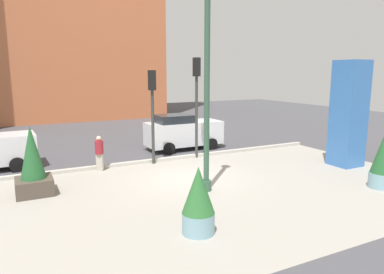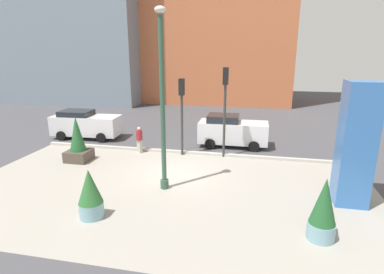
% 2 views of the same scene
% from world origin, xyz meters
% --- Properties ---
extents(ground_plane, '(60.00, 60.00, 0.00)m').
position_xyz_m(ground_plane, '(0.00, 4.00, 0.00)').
color(ground_plane, '#47474C').
extents(plaza_pavement, '(18.00, 10.00, 0.02)m').
position_xyz_m(plaza_pavement, '(0.00, -2.00, 0.00)').
color(plaza_pavement, '#9E998E').
rests_on(plaza_pavement, ground_plane).
extents(curb_strip, '(18.00, 0.24, 0.16)m').
position_xyz_m(curb_strip, '(0.00, 3.12, 0.08)').
color(curb_strip, '#B7B2A8').
rests_on(curb_strip, ground_plane).
extents(lamp_post, '(0.44, 0.44, 7.46)m').
position_xyz_m(lamp_post, '(-0.03, -1.67, 3.65)').
color(lamp_post, '#335642').
rests_on(lamp_post, ground_plane).
extents(art_pillar_blue, '(1.20, 1.20, 4.80)m').
position_xyz_m(art_pillar_blue, '(7.49, -1.42, 2.40)').
color(art_pillar_blue, '#3870BC').
rests_on(art_pillar_blue, ground_plane).
extents(potted_plant_by_pillar, '(1.23, 1.23, 2.46)m').
position_xyz_m(potted_plant_by_pillar, '(-5.62, 0.77, 1.03)').
color(potted_plant_by_pillar, '#4C4238').
rests_on(potted_plant_by_pillar, ground_plane).
extents(potted_plant_mid_plaza, '(0.88, 0.88, 1.85)m').
position_xyz_m(potted_plant_mid_plaza, '(-1.90, -4.57, 0.92)').
color(potted_plant_mid_plaza, '#7AA8B7').
rests_on(potted_plant_mid_plaza, ground_plane).
extents(potted_plant_curbside, '(0.88, 0.88, 2.10)m').
position_xyz_m(potted_plant_curbside, '(5.96, -4.31, 1.02)').
color(potted_plant_curbside, '#7AA8B7').
rests_on(potted_plant_curbside, ground_plane).
extents(traffic_light_far_side, '(0.28, 0.42, 4.36)m').
position_xyz_m(traffic_light_far_side, '(-0.34, 2.89, 2.95)').
color(traffic_light_far_side, '#333833').
rests_on(traffic_light_far_side, ground_plane).
extents(traffic_light_corner, '(0.28, 0.42, 4.97)m').
position_xyz_m(traffic_light_corner, '(2.03, 3.04, 3.33)').
color(traffic_light_corner, '#333833').
rests_on(traffic_light_corner, ground_plane).
extents(car_passing_lane, '(4.24, 1.99, 1.97)m').
position_xyz_m(car_passing_lane, '(2.30, 5.20, 0.98)').
color(car_passing_lane, silver).
rests_on(car_passing_lane, ground_plane).
extents(pedestrian_by_curb, '(0.49, 0.49, 1.56)m').
position_xyz_m(pedestrian_by_curb, '(-2.88, 2.78, 0.86)').
color(pedestrian_by_curb, '#B2AD9E').
rests_on(pedestrian_by_curb, ground_plane).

